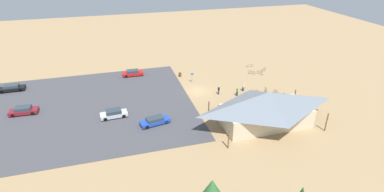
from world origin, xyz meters
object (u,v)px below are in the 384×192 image
object	(u,v)px
car_silver_front_row	(114,114)
car_blue_by_curb	(155,121)
bicycle_blue_lone_east	(274,96)
lot_sign	(192,76)
car_black_second_row	(12,88)
bicycle_yellow_yard_center	(263,70)
bicycle_teal_back_row	(260,73)
bicycle_silver_edge_north	(266,90)
bike_pavilion	(267,107)
trash_bin	(180,75)
visitor_near_lot	(237,92)
visitor_crossing_yard	(219,90)
bicycle_green_edge_south	(252,72)
bicycle_white_yard_front	(250,66)
car_red_end_stall	(133,73)
car_maroon_far_end	(23,110)
visitor_by_pavilion	(243,87)
bicycle_purple_near_porch	(285,96)
bicycle_red_lone_west	(276,92)
bicycle_black_front_row	(255,91)

from	to	relation	value
car_silver_front_row	car_blue_by_curb	bearing A→B (deg)	146.54
bicycle_blue_lone_east	car_blue_by_curb	distance (m)	23.61
lot_sign	car_black_second_row	world-z (taller)	lot_sign
bicycle_blue_lone_east	bicycle_yellow_yard_center	size ratio (longest dim) A/B	0.97
bicycle_teal_back_row	bicycle_silver_edge_north	size ratio (longest dim) A/B	0.96
bike_pavilion	trash_bin	world-z (taller)	bike_pavilion
visitor_near_lot	visitor_crossing_yard	size ratio (longest dim) A/B	1.01
bicycle_green_edge_south	car_silver_front_row	distance (m)	32.60
bicycle_silver_edge_north	trash_bin	bearing A→B (deg)	-40.73
bicycle_white_yard_front	car_red_end_stall	xyz separation A→B (m)	(27.24, -2.14, 0.35)
bicycle_blue_lone_east	car_maroon_far_end	distance (m)	44.75
bike_pavilion	car_red_end_stall	size ratio (longest dim) A/B	3.67
trash_bin	car_red_end_stall	xyz separation A→B (m)	(9.95, -3.25, 0.25)
bicycle_green_edge_south	car_silver_front_row	bearing A→B (deg)	19.70
car_black_second_row	visitor_by_pavilion	world-z (taller)	visitor_by_pavilion
trash_bin	bicycle_white_yard_front	world-z (taller)	trash_bin
bicycle_blue_lone_east	car_maroon_far_end	world-z (taller)	car_maroon_far_end
bicycle_purple_near_porch	car_blue_by_curb	xyz separation A→B (m)	(25.31, 2.63, 0.33)
bicycle_red_lone_west	car_red_end_stall	xyz separation A→B (m)	(25.81, -16.79, 0.34)
bicycle_black_front_row	visitor_by_pavilion	world-z (taller)	visitor_by_pavilion
bicycle_teal_back_row	car_black_second_row	distance (m)	51.53
car_red_end_stall	lot_sign	bearing A→B (deg)	148.73
bicycle_blue_lone_east	bicycle_teal_back_row	distance (m)	11.36
bicycle_red_lone_west	bicycle_purple_near_porch	world-z (taller)	bicycle_purple_near_porch
visitor_crossing_yard	bicycle_green_edge_south	bearing A→B (deg)	-144.80
car_blue_by_curb	bicycle_purple_near_porch	bearing A→B (deg)	-174.08
bicycle_teal_back_row	car_silver_front_row	size ratio (longest dim) A/B	0.35
lot_sign	car_red_end_stall	xyz separation A→B (m)	(11.62, -7.06, -0.71)
visitor_near_lot	visitor_crossing_yard	world-z (taller)	visitor_near_lot
bicycle_yellow_yard_center	car_black_second_row	world-z (taller)	car_black_second_row
visitor_by_pavilion	bicycle_blue_lone_east	bearing A→B (deg)	137.20
bicycle_green_edge_south	car_blue_by_curb	xyz separation A→B (m)	(24.47, 15.10, 0.32)
bicycle_blue_lone_east	bicycle_teal_back_row	xyz separation A→B (m)	(-2.74, -11.02, -0.00)
bicycle_purple_near_porch	bicycle_teal_back_row	world-z (taller)	bicycle_purple_near_porch
visitor_by_pavilion	car_maroon_far_end	bearing A→B (deg)	-2.75
visitor_near_lot	bicycle_teal_back_row	bearing A→B (deg)	-137.57
bicycle_black_front_row	bicycle_yellow_yard_center	size ratio (longest dim) A/B	0.98
bicycle_white_yard_front	visitor_by_pavilion	distance (m)	13.67
bicycle_silver_edge_north	bicycle_blue_lone_east	bearing A→B (deg)	99.89
bicycle_white_yard_front	bicycle_teal_back_row	distance (m)	4.85
bicycle_blue_lone_east	visitor_near_lot	size ratio (longest dim) A/B	0.90
bicycle_purple_near_porch	car_maroon_far_end	distance (m)	46.77
bicycle_green_edge_south	visitor_crossing_yard	world-z (taller)	visitor_crossing_yard
car_black_second_row	bicycle_red_lone_west	bearing A→B (deg)	162.72
bicycle_red_lone_west	bicycle_purple_near_porch	size ratio (longest dim) A/B	0.97
bicycle_red_lone_west	bicycle_green_edge_south	size ratio (longest dim) A/B	1.36
bicycle_red_lone_west	car_silver_front_row	bearing A→B (deg)	0.88
car_blue_by_curb	visitor_by_pavilion	world-z (taller)	visitor_by_pavilion
bicycle_yellow_yard_center	car_silver_front_row	world-z (taller)	car_silver_front_row
car_red_end_stall	bicycle_black_front_row	bearing A→B (deg)	145.01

